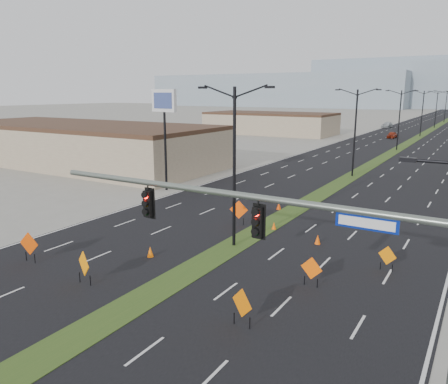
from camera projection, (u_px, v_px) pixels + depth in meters
The scene contains 27 objects.
ground at pixel (90, 330), 18.16m from camera, with size 600.00×600.00×0.00m, color gray.
road_surface at pixel (422, 135), 101.55m from camera, with size 25.00×400.00×0.02m, color black.
median_strip at pixel (422, 135), 101.55m from camera, with size 2.00×400.00×0.04m, color #2D4D1B.
building_sw_near at pixel (80, 145), 60.30m from camera, with size 40.00×16.00×5.00m, color tan.
building_sw_far at pixel (270, 124), 104.70m from camera, with size 30.00×14.00×4.50m, color tan.
mesa_west at pixel (276, 90), 309.79m from camera, with size 180.00×50.00×22.00m, color #8699A7.
mesa_backdrop at pixel (422, 83), 296.57m from camera, with size 140.00×50.00×32.00m, color #8699A7.
signal_mast at pixel (308, 243), 14.44m from camera, with size 16.30×0.60×8.00m.
streetlight_0 at pixel (234, 163), 26.96m from camera, with size 5.15×0.24×10.02m.
streetlight_1 at pixel (355, 130), 50.31m from camera, with size 5.15×0.24×10.02m.
streetlight_2 at pixel (399, 118), 73.66m from camera, with size 5.15×0.24×10.02m.
streetlight_3 at pixel (422, 112), 97.00m from camera, with size 5.15×0.24×10.02m.
streetlight_4 at pixel (436, 108), 120.35m from camera, with size 5.15×0.24×10.02m.
streetlight_5 at pixel (446, 106), 143.70m from camera, with size 5.15×0.24×10.02m.
car_left at pixel (392, 135), 94.21m from camera, with size 1.62×4.02×1.37m, color maroon.
car_far at pixel (387, 125), 122.39m from camera, with size 2.08×5.12×1.49m, color #B0B7BA.
construction_sign_0 at pixel (29, 245), 25.20m from camera, with size 1.35×0.24×1.82m.
construction_sign_1 at pixel (84, 265), 22.28m from camera, with size 1.27×0.53×1.80m.
construction_sign_2 at pixel (239, 210), 32.43m from camera, with size 1.33×0.45×1.84m.
construction_sign_3 at pixel (311, 269), 22.05m from camera, with size 1.18×0.19×1.58m.
construction_sign_4 at pixel (242, 304), 18.20m from camera, with size 1.20×0.56×1.73m.
construction_sign_5 at pixel (387, 257), 24.00m from camera, with size 1.03×0.40×1.44m.
cone_0 at pixel (150, 252), 26.14m from camera, with size 0.39×0.39×0.66m, color #FF6805.
cone_1 at pixel (274, 226), 31.37m from camera, with size 0.34×0.34×0.57m, color #FF5C05.
cone_2 at pixel (318, 239), 28.35m from camera, with size 0.39×0.39×0.65m, color #FF5605.
cone_3 at pixel (279, 206), 36.74m from camera, with size 0.40×0.40×0.67m, color #E63E04.
pole_sign_west at pixel (164, 108), 42.51m from camera, with size 3.26×0.92×9.97m.
Camera 1 is at (13.28, -11.16, 9.66)m, focal length 35.00 mm.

